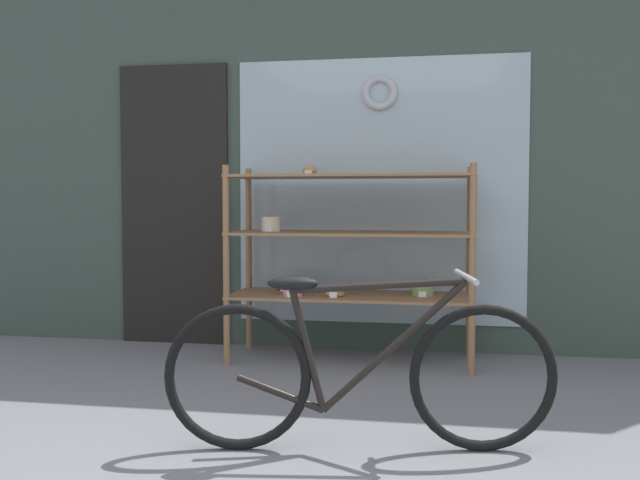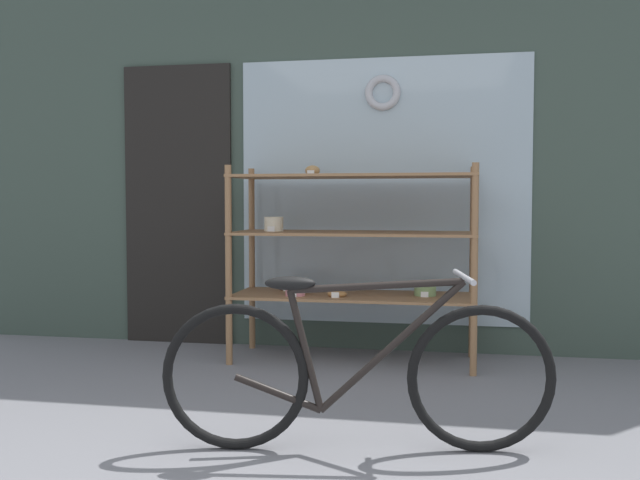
% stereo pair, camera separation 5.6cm
% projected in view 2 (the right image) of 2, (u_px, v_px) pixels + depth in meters
% --- Properties ---
extents(storefront_facade, '(6.01, 0.13, 3.38)m').
position_uv_depth(storefront_facade, '(351.00, 123.00, 5.17)').
color(storefront_facade, '#3D4C42').
rests_on(storefront_facade, ground_plane).
extents(display_case, '(1.62, 0.58, 1.33)m').
position_uv_depth(display_case, '(350.00, 242.00, 4.79)').
color(display_case, '#8E6642').
rests_on(display_case, ground_plane).
extents(bicycle, '(1.69, 0.46, 0.77)m').
position_uv_depth(bicycle, '(356.00, 372.00, 3.07)').
color(bicycle, black).
rests_on(bicycle, ground_plane).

